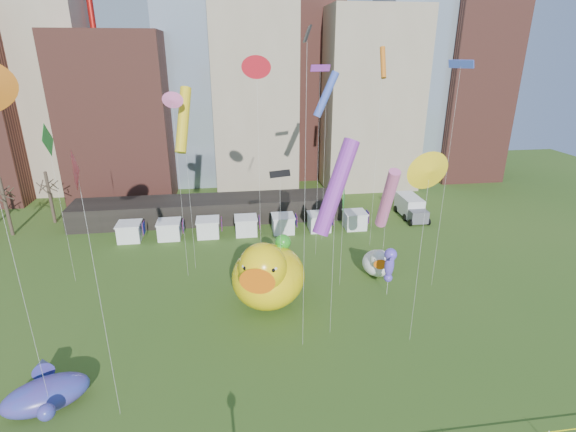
{
  "coord_description": "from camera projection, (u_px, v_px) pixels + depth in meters",
  "views": [
    {
      "loc": [
        -0.92,
        -17.9,
        22.93
      ],
      "look_at": [
        3.1,
        10.61,
        12.0
      ],
      "focal_mm": 27.0,
      "sensor_mm": 36.0,
      "label": 1
    }
  ],
  "objects": [
    {
      "name": "kite_6",
      "position": [
        383.0,
        63.0,
        47.2
      ],
      "size": [
        0.75,
        2.03,
        23.54
      ],
      "color": "silver",
      "rests_on": "ground"
    },
    {
      "name": "skyline",
      "position": [
        242.0,
        61.0,
        74.04
      ],
      "size": [
        101.0,
        23.0,
        68.0
      ],
      "color": "brown",
      "rests_on": "ground"
    },
    {
      "name": "box_truck",
      "position": [
        411.0,
        207.0,
        63.75
      ],
      "size": [
        3.02,
        7.13,
        3.01
      ],
      "rotation": [
        0.0,
        0.0,
        -0.01
      ],
      "color": "white",
      "rests_on": "ground"
    },
    {
      "name": "kite_12",
      "position": [
        430.0,
        171.0,
        31.56
      ],
      "size": [
        2.72,
        1.33,
        16.2
      ],
      "color": "silver",
      "rests_on": "ground"
    },
    {
      "name": "kite_7",
      "position": [
        336.0,
        188.0,
        33.08
      ],
      "size": [
        4.32,
        3.42,
        16.92
      ],
      "color": "silver",
      "rests_on": "ground"
    },
    {
      "name": "kite_2",
      "position": [
        307.0,
        37.0,
        27.77
      ],
      "size": [
        0.89,
        3.3,
        24.5
      ],
      "color": "silver",
      "rests_on": "ground"
    },
    {
      "name": "bare_trees",
      "position": [
        7.0,
        205.0,
        57.0
      ],
      "size": [
        8.44,
        6.44,
        8.5
      ],
      "color": "#382B21",
      "rests_on": "ground"
    },
    {
      "name": "kite_13",
      "position": [
        326.0,
        94.0,
        50.09
      ],
      "size": [
        3.22,
        1.52,
        20.97
      ],
      "color": "silver",
      "rests_on": "ground"
    },
    {
      "name": "big_duck",
      "position": [
        267.0,
        274.0,
        40.67
      ],
      "size": [
        8.95,
        10.38,
        7.34
      ],
      "rotation": [
        0.0,
        0.0,
        -0.28
      ],
      "color": "yellow",
      "rests_on": "ground"
    },
    {
      "name": "kite_8",
      "position": [
        77.0,
        170.0,
        23.24
      ],
      "size": [
        0.87,
        2.11,
        18.08
      ],
      "color": "silver",
      "rests_on": "ground"
    },
    {
      "name": "kite_4",
      "position": [
        183.0,
        120.0,
        43.19
      ],
      "size": [
        2.15,
        3.95,
        19.79
      ],
      "color": "silver",
      "rests_on": "ground"
    },
    {
      "name": "seahorse_green",
      "position": [
        283.0,
        252.0,
        42.62
      ],
      "size": [
        2.02,
        2.26,
        6.36
      ],
      "rotation": [
        0.0,
        0.0,
        -0.39
      ],
      "color": "silver",
      "rests_on": "ground"
    },
    {
      "name": "kite_1",
      "position": [
        387.0,
        199.0,
        46.06
      ],
      "size": [
        1.44,
        4.39,
        11.96
      ],
      "color": "silver",
      "rests_on": "ground"
    },
    {
      "name": "pavilion",
      "position": [
        209.0,
        209.0,
        62.62
      ],
      "size": [
        38.0,
        6.0,
        3.2
      ],
      "primitive_type": "cube",
      "color": "black",
      "rests_on": "ground"
    },
    {
      "name": "kite_3",
      "position": [
        48.0,
        142.0,
        40.99
      ],
      "size": [
        0.23,
        3.24,
        16.76
      ],
      "color": "silver",
      "rests_on": "ground"
    },
    {
      "name": "kite_0",
      "position": [
        257.0,
        68.0,
        35.72
      ],
      "size": [
        1.69,
        1.24,
        22.7
      ],
      "color": "silver",
      "rests_on": "ground"
    },
    {
      "name": "kite_5",
      "position": [
        461.0,
        68.0,
        37.86
      ],
      "size": [
        1.6,
        2.08,
        22.31
      ],
      "color": "silver",
      "rests_on": "ground"
    },
    {
      "name": "kite_10",
      "position": [
        280.0,
        176.0,
        36.79
      ],
      "size": [
        1.87,
        0.82,
        13.54
      ],
      "color": "silver",
      "rests_on": "ground"
    },
    {
      "name": "kite_15",
      "position": [
        320.0,
        71.0,
        44.91
      ],
      "size": [
        2.19,
        0.84,
        21.71
      ],
      "color": "silver",
      "rests_on": "ground"
    },
    {
      "name": "kite_9",
      "position": [
        172.0,
        101.0,
        40.82
      ],
      "size": [
        1.48,
        0.84,
        19.46
      ],
      "color": "silver",
      "rests_on": "ground"
    },
    {
      "name": "kite_11",
      "position": [
        344.0,
        200.0,
        42.26
      ],
      "size": [
        0.99,
        2.89,
        10.99
      ],
      "color": "silver",
      "rests_on": "ground"
    },
    {
      "name": "vendor_tents",
      "position": [
        246.0,
        226.0,
        57.89
      ],
      "size": [
        33.24,
        2.8,
        2.4
      ],
      "color": "white",
      "rests_on": "ground"
    },
    {
      "name": "seahorse_purple",
      "position": [
        390.0,
        262.0,
        42.39
      ],
      "size": [
        1.45,
        1.69,
        5.14
      ],
      "rotation": [
        0.0,
        0.0,
        -0.2
      ],
      "color": "silver",
      "rests_on": "ground"
    },
    {
      "name": "small_duck",
      "position": [
        378.0,
        262.0,
        46.9
      ],
      "size": [
        4.0,
        4.81,
        3.45
      ],
      "rotation": [
        0.0,
        0.0,
        -0.21
      ],
      "color": "white",
      "rests_on": "ground"
    },
    {
      "name": "whale_inflatable",
      "position": [
        46.0,
        392.0,
        29.62
      ],
      "size": [
        6.28,
        6.93,
        2.46
      ],
      "rotation": [
        0.0,
        0.0,
        0.4
      ],
      "color": "#513188",
      "rests_on": "ground"
    }
  ]
}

